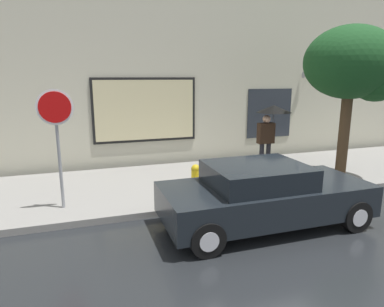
% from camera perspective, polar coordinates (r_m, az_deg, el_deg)
% --- Properties ---
extents(ground_plane, '(60.00, 60.00, 0.00)m').
position_cam_1_polar(ground_plane, '(7.68, 13.89, -10.93)').
color(ground_plane, black).
extents(sidewalk, '(20.00, 4.00, 0.15)m').
position_cam_1_polar(sidewalk, '(10.15, 4.94, -4.27)').
color(sidewalk, gray).
rests_on(sidewalk, ground).
extents(building_facade, '(20.00, 0.67, 7.00)m').
position_cam_1_polar(building_facade, '(12.05, 0.39, 14.85)').
color(building_facade, beige).
rests_on(building_facade, ground).
extents(parked_car, '(4.27, 1.89, 1.32)m').
position_cam_1_polar(parked_car, '(7.19, 11.87, -6.82)').
color(parked_car, black).
rests_on(parked_car, ground).
extents(fire_hydrant, '(0.30, 0.44, 0.70)m').
position_cam_1_polar(fire_hydrant, '(8.75, 0.59, -4.15)').
color(fire_hydrant, yellow).
rests_on(fire_hydrant, sidewalk).
extents(pedestrian_with_umbrella, '(1.05, 1.05, 2.04)m').
position_cam_1_polar(pedestrian_with_umbrella, '(10.68, 13.09, 5.68)').
color(pedestrian_with_umbrella, black).
rests_on(pedestrian_with_umbrella, sidewalk).
extents(street_tree, '(2.66, 2.26, 4.27)m').
position_cam_1_polar(street_tree, '(10.65, 25.75, 13.05)').
color(street_tree, '#4C3823').
rests_on(street_tree, sidewalk).
extents(stop_sign, '(0.76, 0.10, 2.64)m').
position_cam_1_polar(stop_sign, '(7.84, -21.72, 4.34)').
color(stop_sign, gray).
rests_on(stop_sign, sidewalk).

